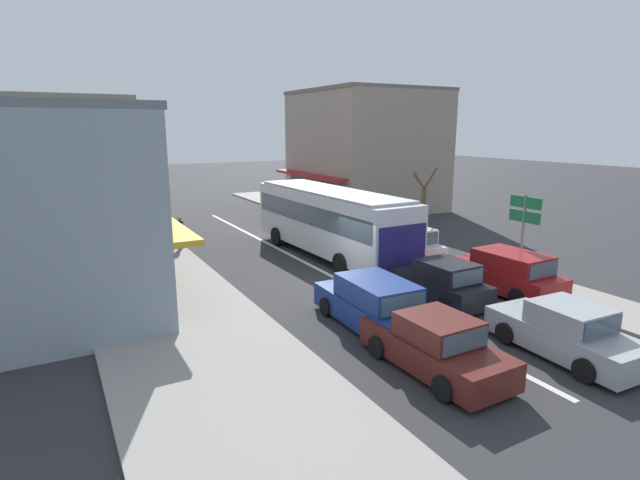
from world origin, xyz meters
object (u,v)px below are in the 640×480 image
at_px(parked_wagon_kerb_front, 506,273).
at_px(street_tree_right, 423,211).
at_px(traffic_light_downstreet, 148,178).
at_px(pedestrian_far_walker, 180,230).
at_px(city_bus, 330,218).
at_px(parked_hatchback_kerb_third, 346,223).
at_px(hatchback_behind_bus_mid, 442,283).
at_px(wagon_behind_bus_near, 373,304).
at_px(sedan_adjacent_lane_lead, 566,333).
at_px(pedestrian_browsing_midblock, 168,234).
at_px(parked_wagon_kerb_second, 403,243).
at_px(pedestrian_with_handbag_near, 160,224).
at_px(sedan_adjacent_lane_trail, 435,346).
at_px(parked_wagon_kerb_rear, 301,209).
at_px(directional_road_sign, 524,218).

relative_size(parked_wagon_kerb_front, street_tree_right, 1.09).
height_order(traffic_light_downstreet, pedestrian_far_walker, traffic_light_downstreet).
distance_m(city_bus, parked_hatchback_kerb_third, 4.99).
distance_m(city_bus, hatchback_behind_bus_mid, 7.63).
height_order(parked_wagon_kerb_front, street_tree_right, street_tree_right).
xyz_separation_m(wagon_behind_bus_near, hatchback_behind_bus_mid, (3.41, 0.67, -0.04)).
relative_size(sedan_adjacent_lane_lead, pedestrian_browsing_midblock, 2.62).
distance_m(sedan_adjacent_lane_lead, parked_wagon_kerb_second, 10.70).
distance_m(wagon_behind_bus_near, sedan_adjacent_lane_lead, 5.42).
xyz_separation_m(hatchback_behind_bus_mid, pedestrian_browsing_midblock, (-7.00, 11.42, 0.36)).
xyz_separation_m(sedan_adjacent_lane_lead, pedestrian_with_handbag_near, (-6.83, 19.19, 0.40)).
xyz_separation_m(sedan_adjacent_lane_lead, traffic_light_downstreet, (-6.15, 25.88, 2.19)).
height_order(parked_wagon_kerb_front, parked_wagon_kerb_second, same).
bearing_deg(city_bus, traffic_light_downstreet, 113.51).
height_order(sedan_adjacent_lane_lead, street_tree_right, street_tree_right).
bearing_deg(street_tree_right, sedan_adjacent_lane_lead, -112.09).
bearing_deg(traffic_light_downstreet, street_tree_right, -52.89).
bearing_deg(city_bus, sedan_adjacent_lane_lead, -88.70).
bearing_deg(sedan_adjacent_lane_trail, street_tree_right, 51.42).
xyz_separation_m(pedestrian_with_handbag_near, pedestrian_far_walker, (0.53, -2.21, -0.00)).
xyz_separation_m(sedan_adjacent_lane_trail, pedestrian_far_walker, (-2.62, 15.93, 0.40)).
relative_size(parked_hatchback_kerb_third, pedestrian_far_walker, 2.30).
xyz_separation_m(parked_wagon_kerb_rear, pedestrian_browsing_midblock, (-9.83, -5.44, 0.32)).
height_order(directional_road_sign, street_tree_right, street_tree_right).
distance_m(wagon_behind_bus_near, parked_wagon_kerb_rear, 18.61).
xyz_separation_m(city_bus, parked_hatchback_kerb_third, (3.19, 3.66, -1.17)).
distance_m(parked_wagon_kerb_front, traffic_light_downstreet, 23.22).
height_order(traffic_light_downstreet, street_tree_right, traffic_light_downstreet).
distance_m(traffic_light_downstreet, pedestrian_far_walker, 9.08).
bearing_deg(pedestrian_far_walker, parked_wagon_kerb_rear, 27.50).
bearing_deg(parked_wagon_kerb_front, pedestrian_far_walker, 126.63).
bearing_deg(wagon_behind_bus_near, city_bus, 68.93).
height_order(pedestrian_browsing_midblock, pedestrian_far_walker, same).
distance_m(parked_wagon_kerb_rear, pedestrian_browsing_midblock, 11.24).
distance_m(traffic_light_downstreet, pedestrian_with_handbag_near, 6.95).
xyz_separation_m(parked_wagon_kerb_front, parked_hatchback_kerb_third, (0.01, 11.45, -0.04)).
distance_m(sedan_adjacent_lane_trail, traffic_light_downstreet, 25.04).
bearing_deg(hatchback_behind_bus_mid, parked_hatchback_kerb_third, 75.27).
bearing_deg(parked_wagon_kerb_front, pedestrian_browsing_midblock, 130.40).
xyz_separation_m(sedan_adjacent_lane_trail, directional_road_sign, (7.70, 3.84, 2.04)).
xyz_separation_m(wagon_behind_bus_near, parked_hatchback_kerb_third, (6.35, 11.86, -0.04)).
relative_size(hatchback_behind_bus_mid, sedan_adjacent_lane_lead, 0.87).
height_order(parked_hatchback_kerb_third, traffic_light_downstreet, traffic_light_downstreet).
distance_m(parked_wagon_kerb_front, pedestrian_with_handbag_near, 17.55).
distance_m(parked_wagon_kerb_second, pedestrian_browsing_midblock, 11.27).
height_order(hatchback_behind_bus_mid, parked_wagon_kerb_rear, parked_wagon_kerb_rear).
height_order(sedan_adjacent_lane_trail, parked_wagon_kerb_second, parked_wagon_kerb_second).
xyz_separation_m(parked_wagon_kerb_front, pedestrian_browsing_midblock, (-9.94, 11.68, 0.32)).
height_order(hatchback_behind_bus_mid, sedan_adjacent_lane_trail, hatchback_behind_bus_mid).
bearing_deg(sedan_adjacent_lane_lead, pedestrian_with_handbag_near, 109.60).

